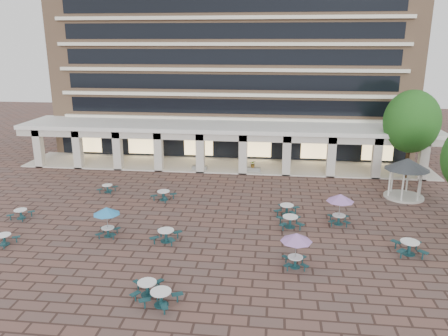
{
  "coord_description": "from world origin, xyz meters",
  "views": [
    {
      "loc": [
        5.07,
        -28.81,
        12.55
      ],
      "look_at": [
        1.34,
        3.0,
        3.25
      ],
      "focal_mm": 35.0,
      "sensor_mm": 36.0,
      "label": 1
    }
  ],
  "objects_px": {
    "planter_left": "(200,166)",
    "planter_right": "(253,168)",
    "picnic_table_1": "(161,297)",
    "picnic_table_2": "(147,287)",
    "gazebo": "(407,168)",
    "picnic_table_0": "(4,239)"
  },
  "relations": [
    {
      "from": "planter_left",
      "to": "planter_right",
      "type": "height_order",
      "value": "planter_right"
    },
    {
      "from": "picnic_table_1",
      "to": "picnic_table_2",
      "type": "relative_size",
      "value": 1.13
    },
    {
      "from": "planter_right",
      "to": "picnic_table_1",
      "type": "bearing_deg",
      "value": -98.03
    },
    {
      "from": "gazebo",
      "to": "planter_left",
      "type": "height_order",
      "value": "gazebo"
    },
    {
      "from": "picnic_table_1",
      "to": "planter_left",
      "type": "xyz_separation_m",
      "value": [
        -2.09,
        23.36,
        -0.02
      ]
    },
    {
      "from": "gazebo",
      "to": "planter_right",
      "type": "height_order",
      "value": "gazebo"
    },
    {
      "from": "picnic_table_2",
      "to": "picnic_table_1",
      "type": "bearing_deg",
      "value": -51.63
    },
    {
      "from": "gazebo",
      "to": "planter_left",
      "type": "bearing_deg",
      "value": 162.33
    },
    {
      "from": "gazebo",
      "to": "picnic_table_2",
      "type": "bearing_deg",
      "value": -135.71
    },
    {
      "from": "picnic_table_1",
      "to": "gazebo",
      "type": "height_order",
      "value": "gazebo"
    },
    {
      "from": "picnic_table_1",
      "to": "planter_left",
      "type": "distance_m",
      "value": 23.46
    },
    {
      "from": "picnic_table_0",
      "to": "picnic_table_2",
      "type": "bearing_deg",
      "value": -7.88
    },
    {
      "from": "picnic_table_2",
      "to": "planter_left",
      "type": "relative_size",
      "value": 1.25
    },
    {
      "from": "picnic_table_0",
      "to": "planter_right",
      "type": "distance_m",
      "value": 23.42
    },
    {
      "from": "gazebo",
      "to": "planter_left",
      "type": "distance_m",
      "value": 19.31
    },
    {
      "from": "gazebo",
      "to": "picnic_table_1",
      "type": "bearing_deg",
      "value": -132.74
    },
    {
      "from": "picnic_table_2",
      "to": "planter_left",
      "type": "height_order",
      "value": "planter_left"
    },
    {
      "from": "picnic_table_0",
      "to": "picnic_table_1",
      "type": "height_order",
      "value": "picnic_table_1"
    },
    {
      "from": "planter_left",
      "to": "planter_right",
      "type": "bearing_deg",
      "value": 0.0
    },
    {
      "from": "planter_right",
      "to": "gazebo",
      "type": "bearing_deg",
      "value": -24.29
    },
    {
      "from": "picnic_table_2",
      "to": "picnic_table_0",
      "type": "bearing_deg",
      "value": 146.3
    },
    {
      "from": "picnic_table_2",
      "to": "planter_right",
      "type": "distance_m",
      "value": 22.94
    }
  ]
}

